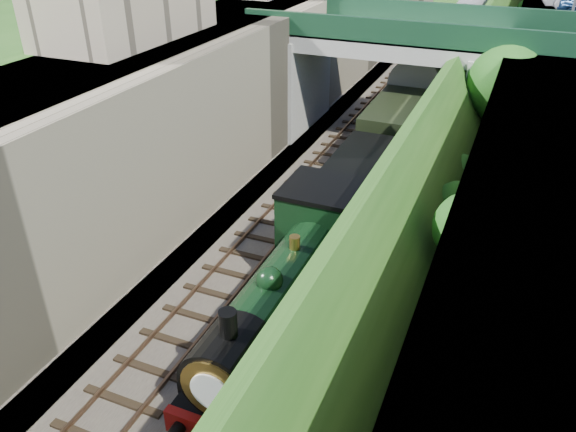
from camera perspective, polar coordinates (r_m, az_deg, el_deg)
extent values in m
cube|color=#473F38|center=(29.64, 8.34, 5.07)|extent=(10.00, 90.00, 0.20)
cube|color=#756B56|center=(30.13, -1.53, 12.71)|extent=(1.00, 90.00, 7.00)
cube|color=#262628|center=(31.68, -7.48, 13.33)|extent=(6.00, 90.00, 7.00)
cube|color=#1E4714|center=(27.97, 18.72, 8.04)|extent=(4.02, 90.00, 6.36)
sphere|color=#194C14|center=(13.28, 7.15, -20.28)|extent=(1.44, 1.44, 1.44)
sphere|color=#194C14|center=(15.60, 8.84, -13.86)|extent=(1.74, 1.74, 1.74)
sphere|color=#194C14|center=(16.26, 18.01, -1.19)|extent=(2.07, 2.07, 2.07)
sphere|color=#194C14|center=(19.74, 16.83, 1.11)|extent=(1.62, 1.62, 1.62)
sphere|color=#194C14|center=(23.21, 17.16, 4.08)|extent=(1.62, 1.62, 1.62)
sphere|color=#194C14|center=(26.74, 14.40, 2.68)|extent=(1.50, 1.50, 1.50)
sphere|color=#194C14|center=(28.63, 20.00, 10.10)|extent=(1.54, 1.54, 1.54)
sphere|color=#194C14|center=(30.99, 20.88, 11.95)|extent=(2.03, 2.03, 2.03)
sphere|color=#194C14|center=(32.80, 21.31, 13.00)|extent=(1.33, 1.33, 1.33)
sphere|color=#194C14|center=(35.68, 22.33, 14.89)|extent=(1.73, 1.73, 1.73)
sphere|color=#194C14|center=(39.87, 21.62, 15.08)|extent=(2.19, 2.19, 2.19)
sphere|color=#194C14|center=(42.68, 19.16, 12.92)|extent=(1.42, 1.42, 1.42)
sphere|color=#194C14|center=(45.82, 23.53, 18.12)|extent=(1.51, 1.51, 1.51)
sphere|color=#194C14|center=(47.52, 21.43, 16.16)|extent=(2.34, 2.34, 2.34)
sphere|color=#194C14|center=(50.26, 21.89, 17.02)|extent=(1.30, 1.30, 1.30)
sphere|color=#194C14|center=(53.96, 23.78, 19.40)|extent=(1.21, 1.21, 1.21)
sphere|color=#194C14|center=(56.27, 22.97, 18.82)|extent=(1.49, 1.49, 1.49)
cube|color=black|center=(30.08, 4.68, 5.96)|extent=(2.50, 90.00, 0.07)
cube|color=brown|center=(30.25, 3.39, 6.34)|extent=(0.08, 90.00, 0.14)
cube|color=brown|center=(29.85, 6.00, 5.90)|extent=(0.08, 90.00, 0.14)
cube|color=black|center=(29.35, 10.62, 4.90)|extent=(2.50, 90.00, 0.07)
cube|color=brown|center=(29.44, 9.28, 5.31)|extent=(0.08, 90.00, 0.14)
cube|color=brown|center=(29.19, 12.01, 4.81)|extent=(0.08, 90.00, 0.14)
cube|color=gray|center=(31.51, 12.06, 17.00)|extent=(16.00, 6.00, 0.90)
cube|color=#163E26|center=(28.58, 11.00, 17.80)|extent=(16.00, 0.30, 1.20)
cube|color=#163E26|center=(34.08, 13.32, 19.44)|extent=(16.00, 0.30, 1.20)
cube|color=gray|center=(33.84, 1.34, 13.49)|extent=(1.40, 6.40, 5.70)
cube|color=gray|center=(31.70, 19.94, 10.60)|extent=(2.40, 6.40, 5.70)
cylinder|color=black|center=(28.98, 20.33, 7.43)|extent=(0.30, 0.30, 4.40)
sphere|color=#194C14|center=(28.18, 21.26, 12.30)|extent=(3.60, 3.60, 3.60)
sphere|color=#194C14|center=(29.11, 22.15, 11.40)|extent=(2.40, 2.40, 2.40)
cube|color=black|center=(17.53, -0.64, -12.62)|extent=(2.40, 8.40, 0.60)
cube|color=black|center=(17.87, 0.64, -9.32)|extent=(2.70, 10.00, 0.35)
cylinder|color=black|center=(16.49, -0.40, -7.43)|extent=(1.90, 5.60, 1.90)
cylinder|color=black|center=(14.25, -5.82, -14.79)|extent=(1.96, 1.80, 1.96)
cylinder|color=white|center=(13.67, -7.83, -17.39)|extent=(1.10, 0.05, 1.10)
cylinder|color=black|center=(13.44, -6.08, -11.14)|extent=(0.44, 0.44, 0.90)
sphere|color=black|center=(15.16, -1.91, -6.51)|extent=(0.76, 0.76, 0.76)
cylinder|color=#A57F33|center=(16.47, 0.68, -2.82)|extent=(0.32, 0.32, 0.50)
cube|color=black|center=(19.20, 3.83, -1.06)|extent=(2.75, 2.40, 2.80)
cube|color=black|center=(18.51, 3.98, 2.80)|extent=(2.85, 2.50, 0.15)
cube|color=black|center=(16.09, -8.76, -16.14)|extent=(0.60, 1.40, 0.90)
cube|color=black|center=(15.26, -0.20, -18.95)|extent=(0.60, 1.40, 0.90)
cube|color=black|center=(23.88, 7.20, -0.30)|extent=(2.30, 6.00, 0.50)
cube|color=black|center=(23.76, 7.24, 0.22)|extent=(2.60, 6.00, 0.50)
cube|color=black|center=(23.20, 7.42, 2.80)|extent=(2.70, 6.00, 2.40)
cube|color=black|center=(22.66, 7.62, 5.62)|extent=(2.50, 5.60, 0.20)
cube|color=black|center=(35.16, 13.13, 9.14)|extent=(2.30, 17.00, 0.40)
cube|color=black|center=(35.07, 13.18, 9.53)|extent=(2.50, 17.00, 0.50)
cube|color=black|center=(34.60, 13.47, 11.85)|extent=(2.80, 18.00, 2.70)
cube|color=slate|center=(34.19, 13.77, 14.24)|extent=(2.90, 18.00, 0.50)
cube|color=black|center=(53.08, 17.27, 15.49)|extent=(2.30, 17.00, 0.40)
cube|color=black|center=(53.03, 17.32, 15.75)|extent=(2.50, 17.00, 0.50)
cube|color=black|center=(52.72, 17.57, 17.32)|extent=(2.80, 18.00, 2.70)
cube|color=slate|center=(52.45, 17.83, 18.91)|extent=(2.90, 18.00, 0.50)
cube|color=black|center=(71.46, 19.39, 18.58)|extent=(2.30, 17.00, 0.40)
cube|color=black|center=(71.42, 19.43, 18.77)|extent=(2.50, 17.00, 0.50)
cube|color=black|center=(71.19, 19.64, 19.95)|extent=(2.80, 18.00, 2.70)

